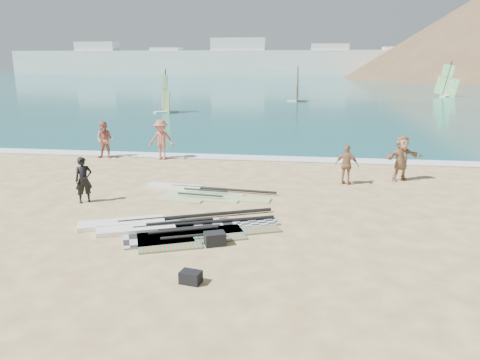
# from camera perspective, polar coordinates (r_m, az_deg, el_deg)

# --- Properties ---
(ground) EXTENTS (300.00, 300.00, 0.00)m
(ground) POSITION_cam_1_polar(r_m,az_deg,el_deg) (12.41, -8.67, -8.84)
(ground) COLOR #E2CB84
(ground) RESTS_ON ground
(sea) EXTENTS (300.00, 240.00, 0.06)m
(sea) POSITION_cam_1_polar(r_m,az_deg,el_deg) (143.01, 6.93, 12.35)
(sea) COLOR #0C4F56
(sea) RESTS_ON ground
(surf_line) EXTENTS (300.00, 1.20, 0.04)m
(surf_line) POSITION_cam_1_polar(r_m,az_deg,el_deg) (23.94, -0.26, 2.68)
(surf_line) COLOR white
(surf_line) RESTS_ON ground
(far_town) EXTENTS (160.00, 8.00, 12.00)m
(far_town) POSITION_cam_1_polar(r_m,az_deg,el_deg) (162.03, 1.40, 14.26)
(far_town) COLOR white
(far_town) RESTS_ON ground
(rig_grey) EXTENTS (6.10, 3.80, 0.20)m
(rig_grey) POSITION_cam_1_polar(r_m,az_deg,el_deg) (14.27, -9.28, -5.49)
(rig_grey) COLOR black
(rig_grey) RESTS_ON ground
(rig_green) EXTENTS (5.12, 2.27, 0.20)m
(rig_green) POSITION_cam_1_polar(r_m,az_deg,el_deg) (17.71, -5.46, -1.43)
(rig_green) COLOR #79BA29
(rig_green) RESTS_ON ground
(rig_orange) EXTENTS (5.40, 3.29, 0.20)m
(rig_orange) POSITION_cam_1_polar(r_m,az_deg,el_deg) (13.73, -8.04, -6.27)
(rig_orange) COLOR #F65D0B
(rig_orange) RESTS_ON ground
(gear_bag_near) EXTENTS (0.67, 0.59, 0.35)m
(gear_bag_near) POSITION_cam_1_polar(r_m,az_deg,el_deg) (12.76, -3.08, -7.17)
(gear_bag_near) COLOR black
(gear_bag_near) RESTS_ON ground
(gear_bag_far) EXTENTS (0.52, 0.41, 0.28)m
(gear_bag_far) POSITION_cam_1_polar(r_m,az_deg,el_deg) (10.77, -6.03, -11.70)
(gear_bag_far) COLOR black
(gear_bag_far) RESTS_ON ground
(person_wetsuit) EXTENTS (0.71, 0.67, 1.62)m
(person_wetsuit) POSITION_cam_1_polar(r_m,az_deg,el_deg) (17.18, -18.52, 0.01)
(person_wetsuit) COLOR black
(person_wetsuit) RESTS_ON ground
(beachgoer_left) EXTENTS (0.95, 0.76, 1.88)m
(beachgoer_left) POSITION_cam_1_polar(r_m,az_deg,el_deg) (24.72, -16.14, 4.70)
(beachgoer_left) COLOR #B06256
(beachgoer_left) RESTS_ON ground
(beachgoer_mid) EXTENTS (1.33, 0.80, 2.01)m
(beachgoer_mid) POSITION_cam_1_polar(r_m,az_deg,el_deg) (23.75, -9.59, 4.85)
(beachgoer_mid) COLOR #AD5B4E
(beachgoer_mid) RESTS_ON ground
(beachgoer_back) EXTENTS (1.02, 0.68, 1.60)m
(beachgoer_back) POSITION_cam_1_polar(r_m,az_deg,el_deg) (19.18, 12.90, 1.81)
(beachgoer_back) COLOR #986748
(beachgoer_back) RESTS_ON ground
(beachgoer_right) EXTENTS (1.84, 1.25, 1.91)m
(beachgoer_right) POSITION_cam_1_polar(r_m,az_deg,el_deg) (20.41, 19.10, 2.56)
(beachgoer_right) COLOR #A37859
(beachgoer_right) RESTS_ON ground
(windsurfer_left) EXTENTS (2.22, 2.31, 4.10)m
(windsurfer_left) POSITION_cam_1_polar(r_m,az_deg,el_deg) (45.42, -9.05, 9.62)
(windsurfer_left) COLOR white
(windsurfer_left) RESTS_ON ground
(windsurfer_centre) EXTENTS (2.36, 2.86, 4.26)m
(windsurfer_centre) POSITION_cam_1_polar(r_m,az_deg,el_deg) (57.68, 7.02, 10.71)
(windsurfer_centre) COLOR white
(windsurfer_centre) RESTS_ON ground
(windsurfer_right) EXTENTS (2.80, 2.66, 4.83)m
(windsurfer_right) POSITION_cam_1_polar(r_m,az_deg,el_deg) (70.77, 23.86, 10.37)
(windsurfer_right) COLOR white
(windsurfer_right) RESTS_ON ground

